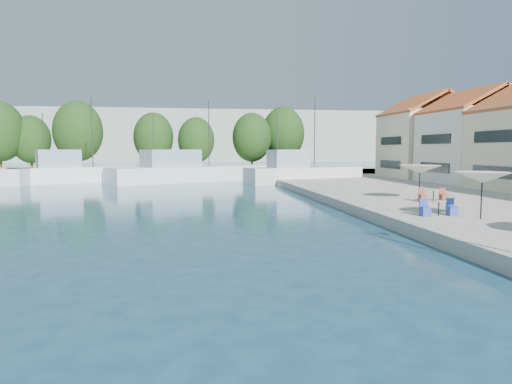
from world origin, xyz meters
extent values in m
cube|color=gray|center=(-8.00, 67.00, 0.30)|extent=(90.00, 16.00, 0.60)
cube|color=#9BA99C|center=(-30.00, 160.00, 8.00)|extent=(180.00, 40.00, 16.00)
cube|color=#9BA99C|center=(40.00, 180.00, 6.00)|extent=(140.00, 40.00, 12.00)
cube|color=white|center=(24.00, 42.00, 4.10)|extent=(8.00, 8.50, 7.00)
pyramid|color=#BE562A|center=(24.00, 42.00, 9.40)|extent=(8.40, 8.80, 1.80)
cube|color=#F5E5C4|center=(24.00, 51.00, 4.35)|extent=(8.60, 8.50, 7.50)
pyramid|color=#BE562A|center=(24.00, 51.00, 9.90)|extent=(9.00, 8.80, 1.80)
cube|color=white|center=(-15.87, 56.86, 0.70)|extent=(15.31, 9.43, 2.20)
cube|color=#90A0B2|center=(-17.94, 55.98, 2.80)|extent=(5.31, 4.51, 2.00)
cylinder|color=#2D2D2D|center=(-14.49, 57.45, 5.80)|extent=(0.12, 0.12, 8.00)
cylinder|color=#2D2D2D|center=(-19.31, 55.40, 4.80)|extent=(0.10, 0.10, 6.00)
cube|color=white|center=(-2.64, 56.79, 0.70)|extent=(20.61, 13.39, 2.20)
cube|color=#90A0B2|center=(-5.40, 55.49, 2.80)|extent=(7.23, 6.26, 2.00)
cylinder|color=#2D2D2D|center=(-0.80, 57.65, 5.80)|extent=(0.12, 0.12, 8.00)
cylinder|color=#2D2D2D|center=(-7.23, 54.63, 4.80)|extent=(0.10, 0.10, 6.00)
cube|color=silver|center=(9.72, 52.04, 0.70)|extent=(14.15, 7.01, 2.20)
cube|color=#90A0B2|center=(7.73, 51.51, 2.80)|extent=(4.68, 3.71, 2.00)
cylinder|color=#2D2D2D|center=(11.04, 52.40, 5.80)|extent=(0.12, 0.12, 8.00)
cylinder|color=#2D2D2D|center=(6.41, 51.15, 4.80)|extent=(0.10, 0.10, 6.00)
cylinder|color=#3F2B19|center=(-28.83, 68.67, 2.79)|extent=(0.36, 0.36, 4.38)
cylinder|color=#3F2B19|center=(-25.31, 70.23, 2.39)|extent=(0.36, 0.36, 3.57)
ellipsoid|color=#183410|center=(-25.31, 70.23, 5.24)|extent=(5.43, 5.43, 6.78)
cylinder|color=#3F2B19|center=(-18.38, 68.03, 2.81)|extent=(0.36, 0.36, 4.41)
ellipsoid|color=#183410|center=(-18.38, 68.03, 6.33)|extent=(6.70, 6.70, 8.38)
cylinder|color=#3F2B19|center=(-8.36, 71.02, 2.53)|extent=(0.36, 0.36, 3.87)
ellipsoid|color=#183410|center=(-8.36, 71.02, 5.63)|extent=(5.88, 5.88, 7.35)
cylinder|color=#3F2B19|center=(-2.10, 69.20, 2.36)|extent=(0.36, 0.36, 3.53)
ellipsoid|color=#183410|center=(-2.10, 69.20, 5.19)|extent=(5.37, 5.37, 6.71)
cylinder|color=#3F2B19|center=(6.15, 69.13, 2.53)|extent=(0.36, 0.36, 3.85)
ellipsoid|color=#183410|center=(6.15, 69.13, 5.61)|extent=(5.86, 5.86, 7.32)
cylinder|color=#3F2B19|center=(11.35, 71.21, 2.78)|extent=(0.36, 0.36, 4.36)
ellipsoid|color=#183410|center=(11.35, 71.21, 6.27)|extent=(6.63, 6.63, 8.29)
cylinder|color=black|center=(9.88, 20.43, 1.70)|extent=(0.06, 0.06, 2.19)
cone|color=silver|center=(9.88, 20.43, 2.54)|extent=(2.53, 2.53, 0.50)
cylinder|color=black|center=(11.21, 28.58, 1.71)|extent=(0.06, 0.06, 2.22)
cone|color=beige|center=(11.21, 28.58, 2.57)|extent=(2.74, 2.74, 0.50)
cylinder|color=black|center=(8.52, 21.70, 0.97)|extent=(0.06, 0.06, 0.74)
cylinder|color=tan|center=(8.52, 21.70, 1.34)|extent=(0.70, 0.70, 0.04)
cube|color=#27469E|center=(9.22, 21.70, 0.83)|extent=(0.42, 0.42, 0.46)
cube|color=#27469E|center=(7.82, 21.70, 0.83)|extent=(0.42, 0.42, 0.46)
cylinder|color=black|center=(11.51, 27.38, 0.97)|extent=(0.06, 0.06, 0.74)
cylinder|color=tan|center=(11.51, 27.38, 1.34)|extent=(0.70, 0.70, 0.04)
cube|color=brown|center=(12.21, 27.38, 0.83)|extent=(0.42, 0.42, 0.46)
cube|color=brown|center=(10.81, 27.38, 0.83)|extent=(0.42, 0.42, 0.46)
camera|label=1|loc=(-3.57, 1.33, 3.82)|focal=32.00mm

